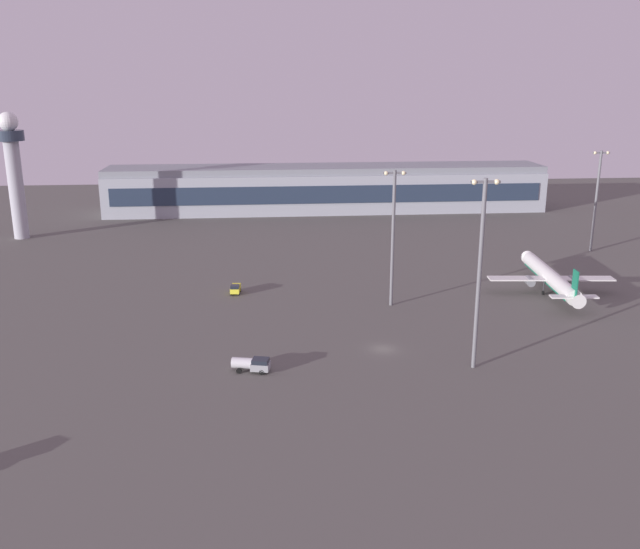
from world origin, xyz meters
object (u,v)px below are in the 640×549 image
apron_light_central (480,265)px  airplane_mid_apron (551,278)px  fuel_truck (252,364)px  apron_light_east (393,231)px  control_tower (14,166)px  apron_light_west (597,195)px  cargo_loader (236,289)px

apron_light_central → airplane_mid_apron: bearing=52.8°
fuel_truck → apron_light_east: 46.07m
control_tower → fuel_truck: control_tower is taller
apron_light_west → apron_light_central: (-57.51, -76.18, 1.97)m
cargo_loader → control_tower: bearing=-37.4°
apron_light_west → apron_light_east: size_ratio=0.97×
airplane_mid_apron → cargo_loader: airplane_mid_apron is taller
apron_light_central → fuel_truck: bearing=177.7°
apron_light_west → cargo_loader: bearing=-162.3°
control_tower → fuel_truck: bearing=-56.2°
cargo_loader → apron_light_central: bearing=138.2°
apron_light_west → airplane_mid_apron: bearing=-126.9°
airplane_mid_apron → cargo_loader: 71.19m
control_tower → cargo_loader: (66.59, -62.26, -20.54)m
cargo_loader → apron_light_east: size_ratio=0.15×
cargo_loader → apron_light_central: (41.06, -44.77, 16.65)m
control_tower → apron_light_east: 124.14m
control_tower → cargo_loader: size_ratio=8.70×
airplane_mid_apron → fuel_truck: (-66.89, -37.88, -2.15)m
apron_light_west → apron_light_central: size_ratio=0.88×
apron_light_east → airplane_mid_apron: bearing=8.6°
control_tower → apron_light_west: (165.16, -30.85, -5.85)m
apron_light_east → apron_light_central: 34.58m
airplane_mid_apron → apron_light_west: bearing=58.3°
cargo_loader → apron_light_west: bearing=-156.7°
fuel_truck → apron_light_east: size_ratio=0.23×
fuel_truck → cargo_loader: bearing=-161.8°
control_tower → apron_light_central: control_tower is taller
airplane_mid_apron → fuel_truck: 76.91m
apron_light_east → apron_light_central: apron_light_central is taller
fuel_truck → apron_light_west: apron_light_west is taller
control_tower → apron_light_central: size_ratio=1.18×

